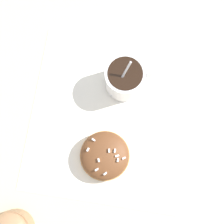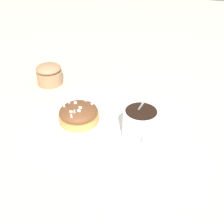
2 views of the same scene
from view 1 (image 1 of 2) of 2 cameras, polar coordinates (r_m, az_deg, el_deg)
The scene contains 4 objects.
ground_plane at distance 0.63m, azimuth -0.53°, elevation -1.04°, with size 3.00×3.00×0.00m, color #C6B793.
paper_napkin at distance 0.63m, azimuth -0.53°, elevation -1.02°, with size 0.35×0.33×0.00m.
coffee_cup at distance 0.61m, azimuth 2.45°, elevation 6.20°, with size 0.08×0.10×0.11m.
frosted_pastry at distance 0.60m, azimuth -1.33°, elevation -7.97°, with size 0.10×0.10×0.04m.
Camera 1 is at (0.10, 0.03, 0.62)m, focal length 50.00 mm.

